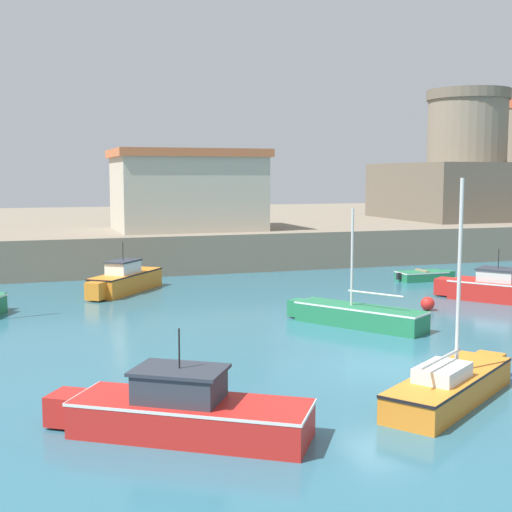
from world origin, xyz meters
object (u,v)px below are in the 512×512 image
motorboat_red_1 (183,411)px  harbor_shed_mid_row (187,189)px  motorboat_red_0 (498,288)px  motorboat_orange_3 (124,280)px  sailboat_orange_9 (451,384)px  dinghy_green_2 (424,275)px  sailboat_green_5 (357,315)px  mooring_buoy (428,304)px  fortress (466,177)px

motorboat_red_1 → harbor_shed_mid_row: size_ratio=0.62×
motorboat_red_0 → harbor_shed_mid_row: size_ratio=0.55×
motorboat_orange_3 → sailboat_orange_9: bearing=-74.4°
dinghy_green_2 → sailboat_green_5: sailboat_green_5 is taller
motorboat_red_0 → motorboat_orange_3: 17.86m
sailboat_orange_9 → harbor_shed_mid_row: (-0.09, 29.56, 4.41)m
mooring_buoy → dinghy_green_2: bearing=59.3°
motorboat_red_0 → sailboat_orange_9: size_ratio=0.91×
sailboat_green_5 → harbor_shed_mid_row: size_ratio=0.57×
dinghy_green_2 → sailboat_green_5: size_ratio=0.64×
sailboat_green_5 → sailboat_orange_9: size_ratio=0.95×
harbor_shed_mid_row → motorboat_orange_3: bearing=-119.3°
motorboat_red_1 → sailboat_green_5: sailboat_green_5 is taller
motorboat_red_0 → motorboat_red_1: bearing=-145.2°
sailboat_orange_9 → fortress: bearing=54.9°
sailboat_orange_9 → harbor_shed_mid_row: bearing=90.2°
sailboat_orange_9 → dinghy_green_2: bearing=60.2°
sailboat_green_5 → motorboat_orange_3: bearing=124.2°
motorboat_orange_3 → fortress: bearing=25.8°
mooring_buoy → fortress: fortress is taller
mooring_buoy → motorboat_red_0: bearing=13.5°
mooring_buoy → fortress: bearing=52.5°
motorboat_red_0 → sailboat_orange_9: bearing=-131.2°
motorboat_orange_3 → sailboat_green_5: bearing=-55.8°
dinghy_green_2 → mooring_buoy: size_ratio=5.87×
sailboat_green_5 → dinghy_green_2: bearing=47.3°
mooring_buoy → fortress: 29.66m
motorboat_red_0 → mooring_buoy: (-4.37, -1.05, -0.28)m
sailboat_green_5 → mooring_buoy: size_ratio=9.13×
mooring_buoy → sailboat_orange_9: bearing=-119.2°
dinghy_green_2 → sailboat_orange_9: (-10.71, -18.68, 0.17)m
dinghy_green_2 → sailboat_orange_9: sailboat_orange_9 is taller
motorboat_red_0 → harbor_shed_mid_row: (-10.59, 17.57, 4.28)m
motorboat_red_0 → sailboat_green_5: (-8.68, -2.94, -0.14)m
motorboat_red_0 → fortress: size_ratio=0.44×
dinghy_green_2 → motorboat_orange_3: 16.29m
motorboat_orange_3 → harbor_shed_mid_row: (5.44, 9.70, 4.24)m
sailboat_green_5 → mooring_buoy: sailboat_green_5 is taller
dinghy_green_2 → motorboat_red_1: bearing=-133.3°
motorboat_orange_3 → dinghy_green_2: bearing=-4.2°
dinghy_green_2 → mooring_buoy: 8.99m
sailboat_green_5 → harbor_shed_mid_row: bearing=95.3°
motorboat_orange_3 → sailboat_orange_9: 20.61m
sailboat_green_5 → sailboat_orange_9: bearing=-101.4°
fortress → mooring_buoy: bearing=-127.5°
sailboat_orange_9 → mooring_buoy: size_ratio=9.64×
mooring_buoy → harbor_shed_mid_row: bearing=108.5°
fortress → harbor_shed_mid_row: (-24.00, -4.52, -0.79)m
motorboat_red_1 → fortress: (30.99, 34.29, 5.08)m
motorboat_orange_3 → sailboat_orange_9: (5.54, -19.86, -0.16)m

